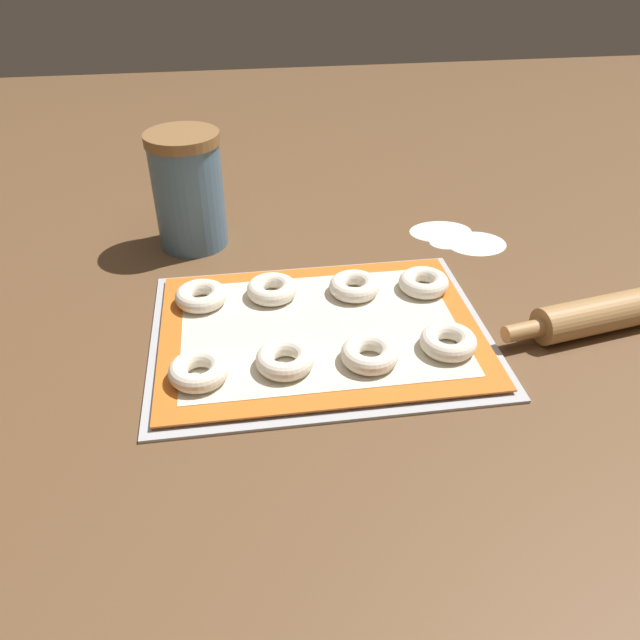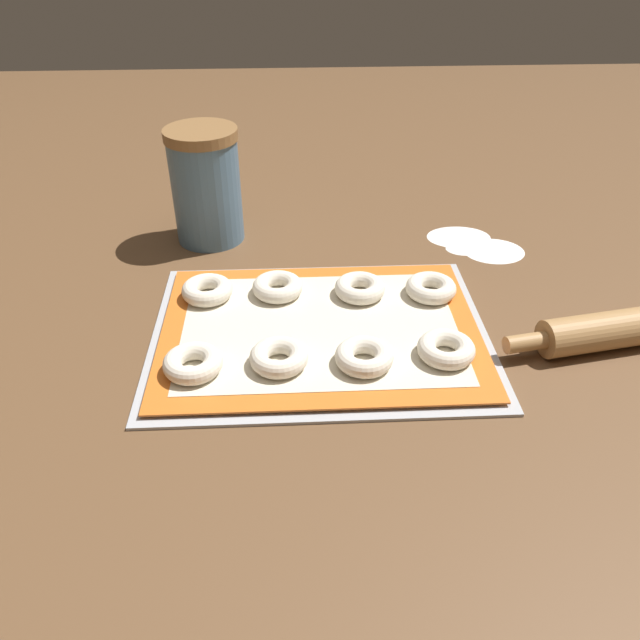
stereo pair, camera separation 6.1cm
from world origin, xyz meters
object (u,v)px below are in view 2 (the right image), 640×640
Objects in this scene: bagel_back_far_left at (207,290)px; bagel_back_mid_left at (278,287)px; flour_canister at (206,186)px; bagel_front_mid_right at (364,357)px; bagel_front_far_right at (446,349)px; bagel_front_far_left at (193,363)px; bagel_front_mid_left at (279,357)px; baking_tray at (320,332)px; bagel_back_mid_right at (360,288)px; bagel_back_far_right at (431,288)px.

bagel_back_mid_left is (0.09, 0.00, 0.00)m from bagel_back_far_left.
bagel_back_far_left is 0.21m from flour_canister.
bagel_back_mid_left is 0.23m from flour_canister.
bagel_front_mid_right is 1.00× the size of bagel_front_far_right.
flour_canister is (-0.31, 0.34, 0.07)m from bagel_front_far_right.
bagel_front_mid_right is (0.20, 0.00, 0.00)m from bagel_front_far_left.
bagel_front_mid_left is 0.39× the size of flour_canister.
bagel_back_mid_right is at bearing 51.48° from baking_tray.
flour_canister is at bearing 121.04° from bagel_front_mid_right.
baking_tray is 0.09m from bagel_back_mid_right.
bagel_front_far_right and bagel_back_mid_right have the same top height.
bagel_front_far_left is 1.00× the size of bagel_back_mid_right.
bagel_front_mid_left is 1.00× the size of bagel_back_mid_left.
bagel_front_far_right is 1.00× the size of bagel_back_mid_left.
bagel_back_far_left is (-0.10, 0.15, 0.00)m from bagel_front_mid_left.
baking_tray is 0.17m from bagel_back_far_left.
bagel_back_far_right is (0.30, -0.01, 0.00)m from bagel_back_far_left.
flour_canister is (-0.01, 0.35, 0.07)m from bagel_front_far_left.
bagel_front_mid_right is 1.00× the size of bagel_back_far_right.
bagel_front_mid_right is 0.15m from bagel_back_mid_right.
bagel_front_far_left is at bearing -154.30° from bagel_back_far_right.
flour_canister reaches higher than bagel_front_far_left.
bagel_back_mid_left is at bearing 143.45° from bagel_front_far_right.
bagel_front_far_right is at bearing -47.77° from flour_canister.
bagel_front_mid_left and bagel_back_mid_right have the same top height.
bagel_back_mid_left and bagel_back_far_right have the same top height.
bagel_front_mid_right is at bearing -57.21° from bagel_back_mid_left.
bagel_back_mid_right is at bearing 122.23° from bagel_front_far_right.
bagel_front_far_right is 1.00× the size of bagel_back_far_right.
bagel_back_mid_right is at bearing 36.03° from bagel_front_far_left.
bagel_back_far_right is at bearing -32.90° from flour_canister.
baking_tray is at bearing 27.63° from bagel_front_far_left.
flour_canister reaches higher than bagel_back_mid_right.
flour_canister is (-0.16, 0.27, 0.09)m from baking_tray.
bagel_back_far_left is at bearing 153.84° from bagel_front_far_right.
bagel_front_mid_right is at bearing -58.07° from baking_tray.
bagel_back_far_right is (0.30, 0.15, 0.00)m from bagel_front_far_left.
baking_tray is 0.16m from bagel_front_far_right.
bagel_back_mid_right is at bearing -1.45° from bagel_back_far_left.
flour_canister is (-0.32, 0.20, 0.07)m from bagel_back_far_right.
bagel_back_mid_right reaches higher than baking_tray.
bagel_front_mid_left is at bearing -126.99° from bagel_back_mid_right.
bagel_front_far_left is 0.19m from bagel_back_mid_left.
bagel_back_mid_left is at bearing 1.97° from bagel_back_far_left.
flour_canister is (-0.11, 0.34, 0.07)m from bagel_front_mid_left.
bagel_front_far_left is at bearing -179.37° from bagel_front_mid_right.
bagel_front_mid_right is 0.39× the size of flour_canister.
bagel_front_mid_left is at bearing 177.72° from bagel_front_mid_right.
bagel_back_mid_right is at bearing 86.06° from bagel_front_mid_right.
bagel_front_far_left and bagel_back_mid_right have the same top height.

